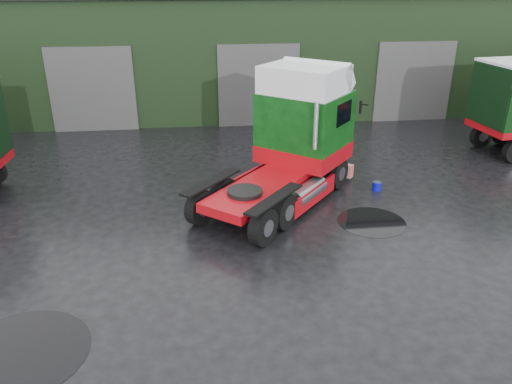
% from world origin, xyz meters
% --- Properties ---
extents(ground, '(100.00, 100.00, 0.00)m').
position_xyz_m(ground, '(0.00, 0.00, 0.00)').
color(ground, black).
extents(warehouse, '(32.40, 12.40, 6.30)m').
position_xyz_m(warehouse, '(2.00, 20.00, 3.16)').
color(warehouse, black).
rests_on(warehouse, ground).
extents(hero_tractor, '(6.86, 7.35, 4.40)m').
position_xyz_m(hero_tractor, '(1.38, 4.50, 2.20)').
color(hero_tractor, '#0A390E').
rests_on(hero_tractor, ground).
extents(wash_bucket, '(0.38, 0.38, 0.30)m').
position_xyz_m(wash_bucket, '(5.21, 5.25, 0.15)').
color(wash_bucket, '#0808B0').
rests_on(wash_bucket, ground).
extents(tree_back_a, '(4.40, 4.40, 9.50)m').
position_xyz_m(tree_back_a, '(-6.00, 30.00, 4.75)').
color(tree_back_a, black).
rests_on(tree_back_a, ground).
extents(tree_back_b, '(4.40, 4.40, 7.50)m').
position_xyz_m(tree_back_b, '(10.00, 30.00, 3.75)').
color(tree_back_b, black).
rests_on(tree_back_b, ground).
extents(puddle_0, '(2.87, 2.87, 0.01)m').
position_xyz_m(puddle_0, '(-4.91, -2.01, 0.00)').
color(puddle_0, black).
rests_on(puddle_0, ground).
extents(puddle_1, '(2.13, 2.13, 0.01)m').
position_xyz_m(puddle_1, '(4.22, 2.84, 0.00)').
color(puddle_1, black).
rests_on(puddle_1, ground).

